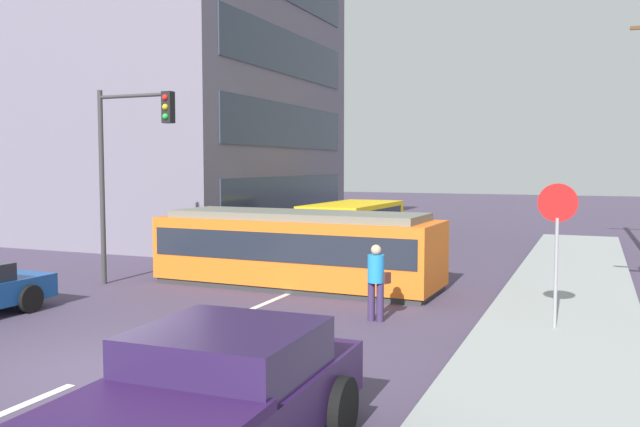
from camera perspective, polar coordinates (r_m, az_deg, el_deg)
ground_plane at (r=20.18m, az=0.93°, el=-5.44°), size 120.00×120.00×0.00m
sidewalk_curb_right at (r=14.87m, az=20.17°, el=-8.91°), size 3.20×36.00×0.14m
lane_stripe_0 at (r=10.36m, az=-25.38°, el=-15.21°), size 0.16×2.40×0.01m
lane_stripe_1 at (r=13.24m, az=-12.20°, el=-10.66°), size 0.16×2.40×0.01m
lane_stripe_2 at (r=16.59m, az=-4.23°, el=-7.54°), size 0.16×2.40×0.01m
lane_stripe_3 at (r=24.05m, az=4.60°, el=-3.87°), size 0.16×2.40×0.01m
lane_stripe_4 at (r=29.77m, az=8.18°, el=-2.34°), size 0.16×2.40×0.01m
corner_building at (r=34.08m, az=-15.20°, el=9.15°), size 16.19×14.05×12.80m
streetcar_tram at (r=18.47m, az=-2.02°, el=-2.95°), size 8.06×2.77×2.09m
city_bus at (r=26.85m, az=2.83°, el=-0.77°), size 2.67×5.82×1.83m
pedestrian_crossing at (r=14.36m, az=4.87°, el=-5.57°), size 0.49×0.36×1.67m
pickup_truck_parked at (r=7.45m, az=-10.00°, el=-16.15°), size 2.37×5.05×1.55m
stop_sign at (r=13.82m, az=19.79°, el=-0.96°), size 0.76×0.07×2.88m
traffic_light_mast at (r=19.04m, az=-16.28°, el=5.24°), size 2.49×0.33×5.47m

